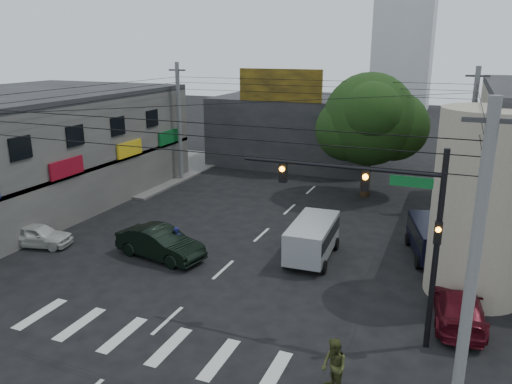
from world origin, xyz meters
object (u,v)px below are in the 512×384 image
Objects in this scene: utility_pole_near_right at (472,273)px; dark_sedan at (160,243)px; street_tree at (369,120)px; silver_minivan at (312,240)px; navy_van at (431,240)px; traffic_gantry at (388,213)px; white_compact at (38,235)px; maroon_sedan at (459,307)px; utility_pole_far_right at (470,141)px; traffic_officer at (177,242)px; utility_pole_far_left at (179,123)px; pedestrian_olive at (334,367)px.

utility_pole_near_right reaches higher than dark_sedan.
dark_sedan is at bearing -116.95° from street_tree.
silver_minivan is 0.96× the size of navy_van.
white_compact is (-18.32, 1.95, -4.21)m from traffic_gantry.
dark_sedan is 1.08× the size of maroon_sedan.
street_tree is at bearing -4.68° from silver_minivan.
utility_pole_far_right is at bearing -35.08° from dark_sedan.
traffic_gantry is at bearing -94.98° from dark_sedan.
traffic_officer is at bearing -92.01° from white_compact.
dark_sedan is at bearing -135.37° from utility_pole_far_right.
dark_sedan is at bearing 179.20° from traffic_officer.
navy_van is at bearing 81.61° from traffic_gantry.
maroon_sedan is (21.00, 0.24, 0.03)m from white_compact.
maroon_sedan is 1.01× the size of silver_minivan.
utility_pole_near_right reaches higher than silver_minivan.
utility_pole_far_left is at bearing 93.46° from traffic_officer.
white_compact is (-21.00, 5.45, -3.98)m from utility_pole_near_right.
pedestrian_olive is (3.46, -9.62, -0.06)m from silver_minivan.
maroon_sedan is (0.00, 5.69, -3.95)m from utility_pole_near_right.
street_tree is 1.90× the size of silver_minivan.
white_compact is at bearing -4.60° from maroon_sedan.
navy_van reaches higher than white_compact.
street_tree is at bearing 171.25° from utility_pole_far_right.
maroon_sedan is 2.54× the size of pedestrian_olive.
utility_pole_far_right reaches higher than white_compact.
navy_van is (12.64, 5.28, 0.10)m from dark_sedan.
utility_pole_far_left is at bearing -176.05° from street_tree.
traffic_gantry is 1.52× the size of navy_van.
traffic_gantry is 9.35m from navy_van.
utility_pole_near_right is at bearing -53.87° from traffic_officer.
street_tree is 22.36m from pedestrian_olive.
traffic_officer is at bearing -115.09° from street_tree.
dark_sedan reaches higher than white_compact.
street_tree is 18.42m from traffic_gantry.
utility_pole_near_right is (2.68, -3.50, -0.23)m from traffic_gantry.
pedestrian_olive is at bearing -99.58° from utility_pole_far_right.
silver_minivan is (14.05, -11.06, -3.63)m from utility_pole_far_left.
utility_pole_near_right is (6.50, -21.50, -0.87)m from street_tree.
navy_van is (1.24, 8.39, -3.94)m from traffic_gantry.
pedestrian_olive is at bearing -62.32° from traffic_officer.
dark_sedan is (-7.57, -14.89, -4.68)m from street_tree.
utility_pole_near_right reaches higher than maroon_sedan.
maroon_sedan is at bearing -102.56° from white_compact.
silver_minivan reaches higher than pedestrian_olive.
silver_minivan reaches higher than white_compact.
dark_sedan is at bearing 164.73° from traffic_gantry.
pedestrian_olive is at bearing -176.97° from utility_pole_near_right.
street_tree is 16.71m from traffic_officer.
utility_pole_near_right is at bearing -44.31° from utility_pole_far_left.
traffic_officer is (-13.30, -13.53, -3.80)m from utility_pole_far_right.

